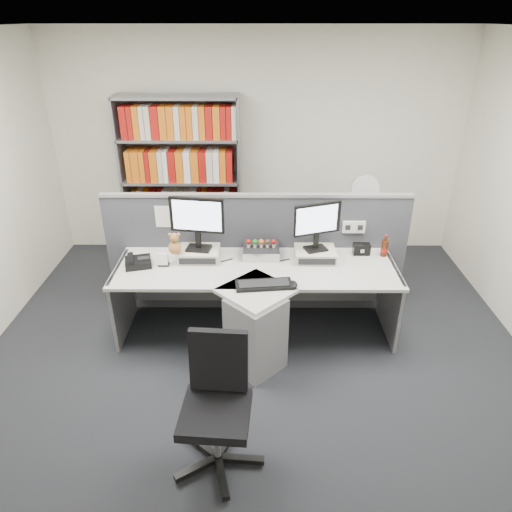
{
  "coord_description": "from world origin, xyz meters",
  "views": [
    {
      "loc": [
        0.02,
        -2.95,
        2.78
      ],
      "look_at": [
        0.0,
        0.65,
        0.92
      ],
      "focal_mm": 32.7,
      "sensor_mm": 36.0,
      "label": 1
    }
  ],
  "objects_px": {
    "speaker": "(361,249)",
    "monitor_right": "(317,223)",
    "desk_calendar": "(163,260)",
    "desk_fan": "(364,192)",
    "desktop_pc": "(261,251)",
    "cola_bottle": "(385,248)",
    "desk_phone": "(138,262)",
    "office_chair": "(217,400)",
    "shelving_unit": "(182,183)",
    "keyboard": "(264,285)",
    "desk": "(256,304)",
    "mouse": "(293,285)",
    "filing_cabinet": "(358,247)",
    "monitor_left": "(197,219)"
  },
  "relations": [
    {
      "from": "speaker",
      "to": "monitor_right",
      "type": "bearing_deg",
      "value": -166.89
    },
    {
      "from": "desk_calendar",
      "to": "desk_fan",
      "type": "bearing_deg",
      "value": 29.26
    },
    {
      "from": "desktop_pc",
      "to": "cola_bottle",
      "type": "xyz_separation_m",
      "value": [
        1.18,
        -0.01,
        0.04
      ]
    },
    {
      "from": "desk_phone",
      "to": "office_chair",
      "type": "bearing_deg",
      "value": -60.26
    },
    {
      "from": "shelving_unit",
      "to": "office_chair",
      "type": "height_order",
      "value": "shelving_unit"
    },
    {
      "from": "cola_bottle",
      "to": "desk_fan",
      "type": "relative_size",
      "value": 0.42
    },
    {
      "from": "speaker",
      "to": "keyboard",
      "type": "bearing_deg",
      "value": -147.26
    },
    {
      "from": "desk",
      "to": "mouse",
      "type": "xyz_separation_m",
      "value": [
        0.32,
        -0.13,
        0.29
      ]
    },
    {
      "from": "filing_cabinet",
      "to": "office_chair",
      "type": "bearing_deg",
      "value": -118.86
    },
    {
      "from": "monitor_left",
      "to": "desk_fan",
      "type": "bearing_deg",
      "value": 30.25
    },
    {
      "from": "mouse",
      "to": "keyboard",
      "type": "bearing_deg",
      "value": 177.11
    },
    {
      "from": "monitor_left",
      "to": "filing_cabinet",
      "type": "xyz_separation_m",
      "value": [
        1.74,
        1.02,
        -0.78
      ]
    },
    {
      "from": "keyboard",
      "to": "office_chair",
      "type": "xyz_separation_m",
      "value": [
        -0.32,
        -1.11,
        -0.23
      ]
    },
    {
      "from": "monitor_right",
      "to": "desk_calendar",
      "type": "distance_m",
      "value": 1.46
    },
    {
      "from": "desk",
      "to": "monitor_right",
      "type": "distance_m",
      "value": 0.93
    },
    {
      "from": "filing_cabinet",
      "to": "desk",
      "type": "bearing_deg",
      "value": -130.61
    },
    {
      "from": "desktop_pc",
      "to": "desk_phone",
      "type": "distance_m",
      "value": 1.16
    },
    {
      "from": "cola_bottle",
      "to": "office_chair",
      "type": "relative_size",
      "value": 0.23
    },
    {
      "from": "shelving_unit",
      "to": "desk_phone",
      "type": "bearing_deg",
      "value": -96.97
    },
    {
      "from": "monitor_right",
      "to": "cola_bottle",
      "type": "height_order",
      "value": "monitor_right"
    },
    {
      "from": "keyboard",
      "to": "desk_phone",
      "type": "distance_m",
      "value": 1.22
    },
    {
      "from": "keyboard",
      "to": "cola_bottle",
      "type": "height_order",
      "value": "cola_bottle"
    },
    {
      "from": "keyboard",
      "to": "desk",
      "type": "bearing_deg",
      "value": 119.75
    },
    {
      "from": "monitor_right",
      "to": "keyboard",
      "type": "distance_m",
      "value": 0.79
    },
    {
      "from": "office_chair",
      "to": "keyboard",
      "type": "bearing_deg",
      "value": 73.98
    },
    {
      "from": "desk_phone",
      "to": "desk_fan",
      "type": "xyz_separation_m",
      "value": [
        2.3,
        1.16,
        0.27
      ]
    },
    {
      "from": "desk_calendar",
      "to": "shelving_unit",
      "type": "distance_m",
      "value": 1.62
    },
    {
      "from": "mouse",
      "to": "desk_fan",
      "type": "xyz_separation_m",
      "value": [
        0.88,
        1.53,
        0.29
      ]
    },
    {
      "from": "desk_phone",
      "to": "office_chair",
      "type": "relative_size",
      "value": 0.3
    },
    {
      "from": "desk_phone",
      "to": "desktop_pc",
      "type": "bearing_deg",
      "value": 10.79
    },
    {
      "from": "monitor_right",
      "to": "desk_phone",
      "type": "height_order",
      "value": "monitor_right"
    },
    {
      "from": "monitor_left",
      "to": "mouse",
      "type": "height_order",
      "value": "monitor_left"
    },
    {
      "from": "desk",
      "to": "office_chair",
      "type": "distance_m",
      "value": 1.26
    },
    {
      "from": "monitor_left",
      "to": "monitor_right",
      "type": "bearing_deg",
      "value": -0.0
    },
    {
      "from": "monitor_left",
      "to": "desk_calendar",
      "type": "distance_m",
      "value": 0.49
    },
    {
      "from": "monitor_left",
      "to": "mouse",
      "type": "relative_size",
      "value": 4.28
    },
    {
      "from": "mouse",
      "to": "office_chair",
      "type": "height_order",
      "value": "office_chair"
    },
    {
      "from": "desk",
      "to": "office_chair",
      "type": "bearing_deg",
      "value": -101.52
    },
    {
      "from": "desk_fan",
      "to": "cola_bottle",
      "type": "bearing_deg",
      "value": -88.3
    },
    {
      "from": "desk_phone",
      "to": "desk_fan",
      "type": "bearing_deg",
      "value": 26.72
    },
    {
      "from": "desk",
      "to": "filing_cabinet",
      "type": "bearing_deg",
      "value": 49.39
    },
    {
      "from": "keyboard",
      "to": "mouse",
      "type": "relative_size",
      "value": 4.17
    },
    {
      "from": "monitor_left",
      "to": "monitor_right",
      "type": "relative_size",
      "value": 1.11
    },
    {
      "from": "keyboard",
      "to": "shelving_unit",
      "type": "xyz_separation_m",
      "value": [
        -0.97,
        1.97,
        0.24
      ]
    },
    {
      "from": "desk_phone",
      "to": "cola_bottle",
      "type": "bearing_deg",
      "value": 5.17
    },
    {
      "from": "monitor_left",
      "to": "filing_cabinet",
      "type": "height_order",
      "value": "monitor_left"
    },
    {
      "from": "monitor_right",
      "to": "office_chair",
      "type": "height_order",
      "value": "monitor_right"
    },
    {
      "from": "mouse",
      "to": "desk_fan",
      "type": "height_order",
      "value": "desk_fan"
    },
    {
      "from": "cola_bottle",
      "to": "filing_cabinet",
      "type": "xyz_separation_m",
      "value": [
        -0.03,
        0.95,
        -0.45
      ]
    },
    {
      "from": "mouse",
      "to": "filing_cabinet",
      "type": "height_order",
      "value": "mouse"
    }
  ]
}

